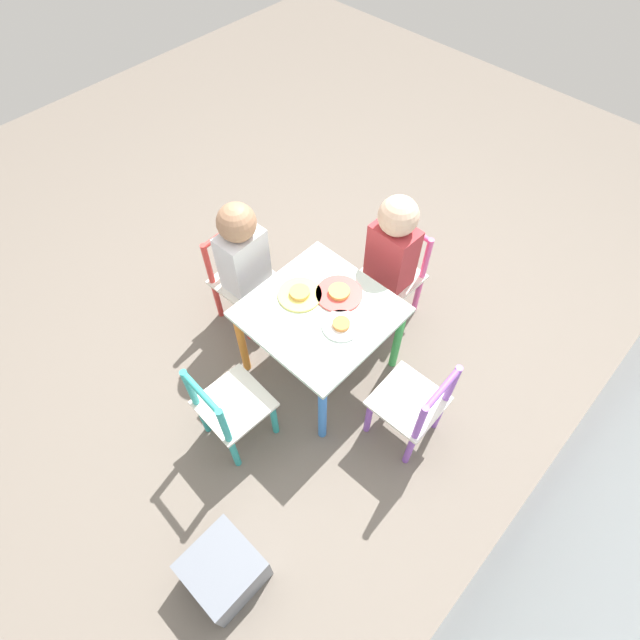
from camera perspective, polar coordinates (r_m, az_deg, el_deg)
ground_plane at (r=2.40m, az=0.00°, el=-5.20°), size 6.00×6.00×0.00m
kids_table at (r=2.09m, az=0.00°, el=-0.02°), size 0.56×0.56×0.44m
chair_red at (r=2.42m, az=-8.97°, el=4.58°), size 0.27×0.27×0.51m
chair_pink at (r=2.43m, az=8.39°, el=5.03°), size 0.27×0.27×0.51m
chair_purple at (r=2.06m, az=10.56°, el=-9.61°), size 0.27×0.27×0.51m
chair_teal at (r=2.05m, az=-10.27°, el=-9.95°), size 0.27×0.27×0.51m
child_front at (r=2.24m, az=-8.54°, el=6.99°), size 0.21×0.22×0.73m
child_left at (r=2.25m, az=8.04°, el=7.64°), size 0.22×0.20×0.74m
plate_front at (r=2.08m, az=-2.33°, el=2.98°), size 0.18×0.18×0.03m
plate_left at (r=2.08m, az=2.20°, el=3.08°), size 0.20×0.20×0.03m
plate_back at (r=1.98m, az=2.43°, el=-0.61°), size 0.15×0.15×0.03m
storage_bin at (r=2.03m, az=-10.93°, el=-26.27°), size 0.24×0.24×0.19m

